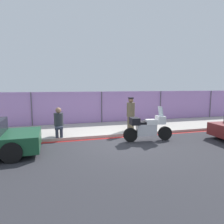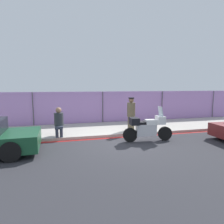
% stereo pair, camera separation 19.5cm
% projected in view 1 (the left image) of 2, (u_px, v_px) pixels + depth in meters
% --- Properties ---
extents(ground_plane, '(120.00, 120.00, 0.00)m').
position_uv_depth(ground_plane, '(124.00, 143.00, 8.45)').
color(ground_plane, '#2D2D33').
extents(sidewalk, '(30.40, 3.28, 0.13)m').
position_uv_depth(sidewalk, '(108.00, 129.00, 11.02)').
color(sidewalk, '#ADA89E').
rests_on(sidewalk, ground_plane).
extents(curb_paint_stripe, '(30.40, 0.18, 0.01)m').
position_uv_depth(curb_paint_stripe, '(118.00, 137.00, 9.38)').
color(curb_paint_stripe, red).
rests_on(curb_paint_stripe, ground_plane).
extents(storefront_fence, '(28.88, 0.17, 2.06)m').
position_uv_depth(storefront_fence, '(101.00, 108.00, 12.55)').
color(storefront_fence, '#AD7FC6').
rests_on(storefront_fence, ground_plane).
extents(motorcycle, '(2.22, 0.61, 1.52)m').
position_uv_depth(motorcycle, '(148.00, 127.00, 8.73)').
color(motorcycle, black).
rests_on(motorcycle, ground_plane).
extents(officer_standing, '(0.42, 0.42, 1.69)m').
position_uv_depth(officer_standing, '(131.00, 113.00, 10.34)').
color(officer_standing, brown).
rests_on(officer_standing, sidewalk).
extents(person_seated_on_curb, '(0.42, 0.69, 1.30)m').
position_uv_depth(person_seated_on_curb, '(59.00, 120.00, 9.09)').
color(person_seated_on_curb, '#2D3342').
rests_on(person_seated_on_curb, sidewalk).
extents(fire_hydrant, '(0.18, 0.23, 0.62)m').
position_uv_depth(fire_hydrant, '(0.00, 129.00, 9.08)').
color(fire_hydrant, gold).
rests_on(fire_hydrant, sidewalk).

